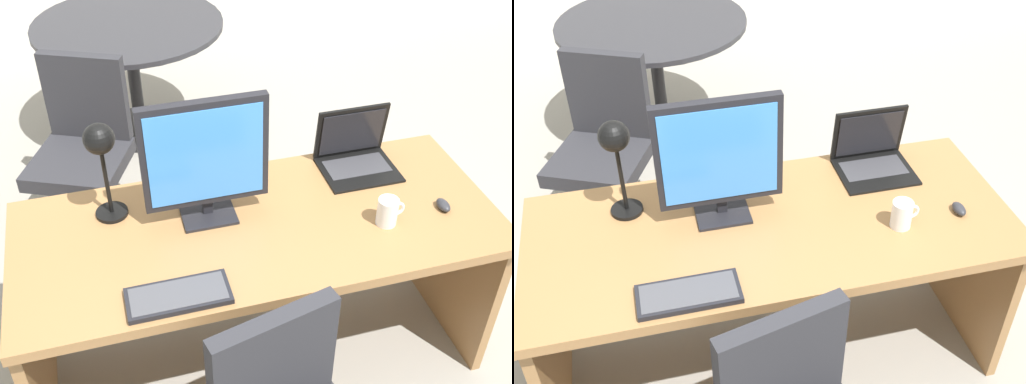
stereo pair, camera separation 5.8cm
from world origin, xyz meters
TOP-DOWN VIEW (x-y plane):
  - ground at (0.00, 1.50)m, footprint 12.00×12.00m
  - desk at (0.00, 0.05)m, footprint 1.80×0.76m
  - monitor at (-0.17, 0.09)m, footprint 0.45×0.16m
  - laptop at (0.49, 0.27)m, footprint 0.30×0.26m
  - keyboard at (-0.35, -0.29)m, footprint 0.34×0.15m
  - mouse at (0.70, -0.10)m, footprint 0.04×0.08m
  - desk_lamp at (-0.52, 0.18)m, footprint 0.12×0.14m
  - coffee_mug at (0.46, -0.12)m, footprint 0.11×0.08m
  - meeting_table at (-0.25, 1.98)m, footprint 1.15×1.15m
  - meeting_chair_near at (-0.62, 1.18)m, footprint 0.61×0.62m

SIDE VIEW (x-z plane):
  - ground at x=0.00m, z-range 0.00..0.00m
  - meeting_chair_near at x=-0.62m, z-range -0.09..0.81m
  - desk at x=0.00m, z-range 0.17..0.93m
  - meeting_table at x=-0.25m, z-range 0.20..0.96m
  - keyboard at x=-0.35m, z-range 0.76..0.78m
  - mouse at x=0.70m, z-range 0.76..0.79m
  - coffee_mug at x=0.46m, z-range 0.76..0.87m
  - laptop at x=0.49m, z-range 0.71..0.96m
  - monitor at x=-0.17m, z-range 0.78..1.27m
  - desk_lamp at x=-0.52m, z-range 0.85..1.26m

